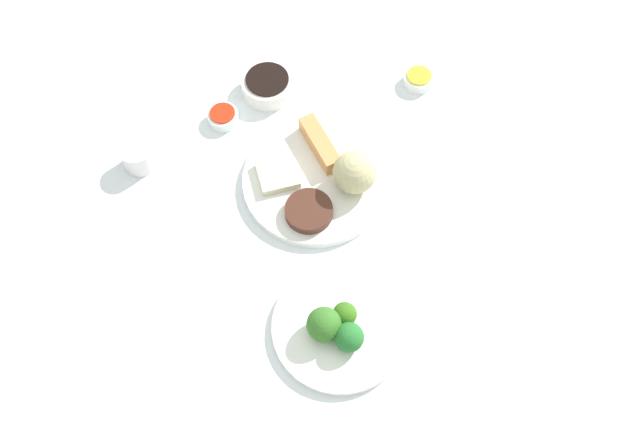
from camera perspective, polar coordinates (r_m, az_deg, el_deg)
tabletop at (r=1.25m, az=-1.27°, el=2.20°), size 2.20×2.20×0.02m
main_plate at (r=1.23m, az=-0.36°, el=2.60°), size 0.26×0.26×0.02m
rice_scoop at (r=1.19m, az=2.90°, el=3.45°), size 0.08×0.08×0.08m
spring_roll at (r=1.25m, az=-0.01°, el=5.82°), size 0.07×0.12×0.03m
crab_rangoon_wonton at (r=1.23m, az=-3.55°, el=3.28°), size 0.08×0.08×0.02m
stir_fry_heap at (r=1.19m, az=-0.74°, el=0.22°), size 0.08×0.08×0.02m
broccoli_plate at (r=1.12m, az=1.64°, el=-9.42°), size 0.22×0.22×0.01m
broccoli_floret_0 at (r=1.08m, az=2.43°, el=-10.24°), size 0.05×0.05×0.05m
broccoli_floret_1 at (r=1.08m, az=0.11°, el=-9.23°), size 0.06×0.06×0.06m
broccoli_floret_2 at (r=1.10m, az=2.07°, el=-8.36°), size 0.04×0.04×0.04m
soy_sauce_bowl at (r=1.36m, az=-4.36°, el=10.56°), size 0.10×0.10×0.03m
soy_sauce_bowl_liquid at (r=1.34m, az=-4.42°, el=11.08°), size 0.08×0.08×0.00m
sauce_ramekin_sweet_and_sour at (r=1.33m, az=-8.06°, el=7.94°), size 0.06×0.06×0.02m
sauce_ramekin_sweet_and_sour_liquid at (r=1.32m, az=-8.13°, el=8.27°), size 0.05×0.05×0.00m
sauce_ramekin_hot_mustard at (r=1.38m, az=8.19°, el=10.97°), size 0.06×0.06×0.02m
sauce_ramekin_hot_mustard_liquid at (r=1.37m, az=8.26°, el=11.30°), size 0.05×0.05×0.00m
teacup at (r=1.29m, az=-14.89°, el=4.56°), size 0.06×0.06×0.05m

